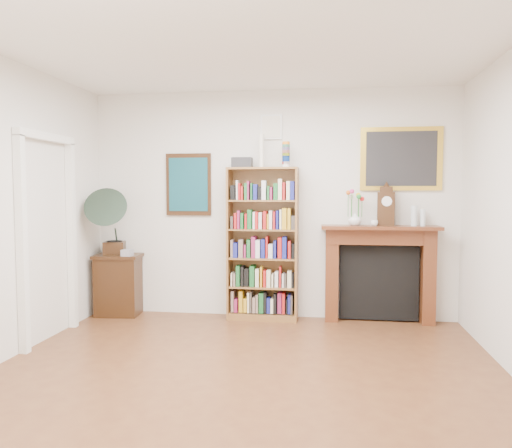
{
  "coord_description": "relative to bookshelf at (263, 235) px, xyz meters",
  "views": [
    {
      "loc": [
        0.68,
        -3.65,
        1.57
      ],
      "look_at": [
        -0.06,
        1.6,
        1.22
      ],
      "focal_mm": 35.0,
      "sensor_mm": 36.0,
      "label": 1
    }
  ],
  "objects": [
    {
      "name": "bottle_right",
      "position": [
        1.88,
        0.04,
        0.23
      ],
      "size": [
        0.06,
        0.06,
        0.2
      ],
      "primitive_type": "cylinder",
      "color": "silver",
      "rests_on": "fireplace"
    },
    {
      "name": "cd_stack",
      "position": [
        -1.66,
        -0.18,
        -0.22
      ],
      "size": [
        0.12,
        0.12,
        0.08
      ],
      "primitive_type": "cube",
      "rotation": [
        0.0,
        0.0,
        -0.03
      ],
      "color": "#B0AFBC",
      "rests_on": "side_cabinet"
    },
    {
      "name": "room",
      "position": [
        0.08,
        -2.33,
        0.36
      ],
      "size": [
        4.51,
        5.01,
        2.81
      ],
      "color": "#542C19",
      "rests_on": "ground"
    },
    {
      "name": "side_cabinet",
      "position": [
        -1.83,
        -0.05,
        -0.65
      ],
      "size": [
        0.6,
        0.46,
        0.77
      ],
      "primitive_type": "cube",
      "rotation": [
        0.0,
        0.0,
        0.09
      ],
      "color": "black",
      "rests_on": "floor"
    },
    {
      "name": "bookshelf",
      "position": [
        0.0,
        0.0,
        0.0
      ],
      "size": [
        0.85,
        0.31,
        2.13
      ],
      "rotation": [
        0.0,
        0.0,
        -0.01
      ],
      "color": "brown",
      "rests_on": "floor"
    },
    {
      "name": "small_picture",
      "position": [
        0.08,
        0.15,
        1.32
      ],
      "size": [
        0.26,
        0.04,
        0.3
      ],
      "color": "white",
      "rests_on": "back_wall"
    },
    {
      "name": "teal_poster",
      "position": [
        -0.97,
        0.15,
        0.62
      ],
      "size": [
        0.58,
        0.04,
        0.78
      ],
      "color": "black",
      "rests_on": "back_wall"
    },
    {
      "name": "bottle_left",
      "position": [
        1.78,
        0.03,
        0.25
      ],
      "size": [
        0.07,
        0.07,
        0.24
      ],
      "primitive_type": "cylinder",
      "color": "silver",
      "rests_on": "fireplace"
    },
    {
      "name": "teacup",
      "position": [
        1.32,
        -0.03,
        0.16
      ],
      "size": [
        0.09,
        0.09,
        0.07
      ],
      "primitive_type": "imported",
      "rotation": [
        0.0,
        0.0,
        -0.05
      ],
      "color": "white",
      "rests_on": "fireplace"
    },
    {
      "name": "door_casing",
      "position": [
        -2.12,
        -1.13,
        0.23
      ],
      "size": [
        0.08,
        1.02,
        2.17
      ],
      "color": "white",
      "rests_on": "left_wall"
    },
    {
      "name": "fireplace",
      "position": [
        1.39,
        0.07,
        -0.35
      ],
      "size": [
        1.38,
        0.35,
        1.16
      ],
      "rotation": [
        0.0,
        0.0,
        0.02
      ],
      "color": "#43210F",
      "rests_on": "floor"
    },
    {
      "name": "mantel_clock",
      "position": [
        1.46,
        0.05,
        0.35
      ],
      "size": [
        0.21,
        0.14,
        0.46
      ],
      "rotation": [
        0.0,
        0.0,
        -0.17
      ],
      "color": "black",
      "rests_on": "fireplace"
    },
    {
      "name": "gramophone",
      "position": [
        -1.9,
        -0.14,
        0.21
      ],
      "size": [
        0.66,
        0.74,
        0.83
      ],
      "rotation": [
        0.0,
        0.0,
        0.27
      ],
      "color": "black",
      "rests_on": "side_cabinet"
    },
    {
      "name": "gilt_painting",
      "position": [
        1.63,
        0.15,
        0.92
      ],
      "size": [
        0.95,
        0.04,
        0.75
      ],
      "color": "gold",
      "rests_on": "back_wall"
    },
    {
      "name": "flower_vase",
      "position": [
        1.1,
        0.02,
        0.21
      ],
      "size": [
        0.18,
        0.18,
        0.16
      ],
      "primitive_type": "imported",
      "rotation": [
        0.0,
        0.0,
        -0.22
      ],
      "color": "silver",
      "rests_on": "fireplace"
    }
  ]
}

